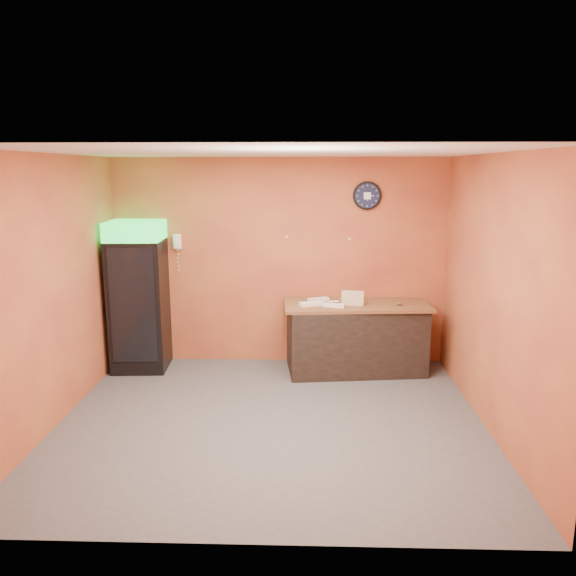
{
  "coord_description": "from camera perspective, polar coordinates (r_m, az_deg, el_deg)",
  "views": [
    {
      "loc": [
        0.35,
        -5.54,
        2.64
      ],
      "look_at": [
        0.16,
        0.6,
        1.34
      ],
      "focal_mm": 35.0,
      "sensor_mm": 36.0,
      "label": 1
    }
  ],
  "objects": [
    {
      "name": "wall_clock",
      "position": [
        7.57,
        8.04,
        9.27
      ],
      "size": [
        0.38,
        0.06,
        0.38
      ],
      "color": "black",
      "rests_on": "back_wall"
    },
    {
      "name": "wrapped_sandwich_right",
      "position": [
        7.47,
        3.1,
        -1.18
      ],
      "size": [
        0.3,
        0.21,
        0.04
      ],
      "primitive_type": "cube",
      "rotation": [
        0.0,
        0.0,
        0.42
      ],
      "color": "white",
      "rests_on": "butcher_paper"
    },
    {
      "name": "wrapped_sandwich_mid",
      "position": [
        7.17,
        4.74,
        -1.77
      ],
      "size": [
        0.29,
        0.19,
        0.04
      ],
      "primitive_type": "cube",
      "rotation": [
        0.0,
        0.0,
        -0.32
      ],
      "color": "white",
      "rests_on": "butcher_paper"
    },
    {
      "name": "left_wall",
      "position": [
        6.25,
        -22.89,
        -0.42
      ],
      "size": [
        0.02,
        4.0,
        2.8
      ],
      "primitive_type": "cube",
      "color": "#C16B36",
      "rests_on": "floor"
    },
    {
      "name": "floor",
      "position": [
        6.15,
        -1.74,
        -13.44
      ],
      "size": [
        4.5,
        4.5,
        0.0
      ],
      "primitive_type": "plane",
      "color": "#47474C",
      "rests_on": "ground"
    },
    {
      "name": "kitchen_tool",
      "position": [
        7.42,
        5.41,
        -1.21
      ],
      "size": [
        0.07,
        0.07,
        0.07
      ],
      "primitive_type": "cylinder",
      "color": "silver",
      "rests_on": "butcher_paper"
    },
    {
      "name": "ceiling",
      "position": [
        5.56,
        -1.93,
        13.63
      ],
      "size": [
        4.5,
        4.0,
        0.02
      ],
      "primitive_type": "cube",
      "color": "white",
      "rests_on": "back_wall"
    },
    {
      "name": "beverage_cooler",
      "position": [
        7.67,
        -15.0,
        -1.02
      ],
      "size": [
        0.73,
        0.74,
        1.99
      ],
      "rotation": [
        0.0,
        0.0,
        0.06
      ],
      "color": "black",
      "rests_on": "floor"
    },
    {
      "name": "prep_counter",
      "position": [
        7.51,
        6.89,
        -5.14
      ],
      "size": [
        1.84,
        0.98,
        0.88
      ],
      "primitive_type": "cube",
      "rotation": [
        0.0,
        0.0,
        0.11
      ],
      "color": "black",
      "rests_on": "floor"
    },
    {
      "name": "back_wall",
      "position": [
        7.65,
        -0.9,
        2.65
      ],
      "size": [
        4.5,
        0.02,
        2.8
      ],
      "primitive_type": "cube",
      "color": "#C16B36",
      "rests_on": "floor"
    },
    {
      "name": "wrapped_sandwich_left",
      "position": [
        7.22,
        2.41,
        -1.62
      ],
      "size": [
        0.33,
        0.22,
        0.04
      ],
      "primitive_type": "cube",
      "rotation": [
        0.0,
        0.0,
        0.36
      ],
      "color": "white",
      "rests_on": "butcher_paper"
    },
    {
      "name": "butcher_paper",
      "position": [
        7.39,
        6.98,
        -1.72
      ],
      "size": [
        1.94,
        0.94,
        0.04
      ],
      "primitive_type": "cube",
      "rotation": [
        0.0,
        0.0,
        0.07
      ],
      "color": "brown",
      "rests_on": "prep_counter"
    },
    {
      "name": "wall_phone",
      "position": [
        7.75,
        -11.19,
        4.65
      ],
      "size": [
        0.11,
        0.1,
        0.2
      ],
      "color": "white",
      "rests_on": "back_wall"
    },
    {
      "name": "sub_roll_stack",
      "position": [
        7.28,
        6.59,
        -1.03
      ],
      "size": [
        0.29,
        0.13,
        0.18
      ],
      "rotation": [
        0.0,
        0.0,
        -0.12
      ],
      "color": "beige",
      "rests_on": "butcher_paper"
    },
    {
      "name": "right_wall",
      "position": [
        5.99,
        20.19,
        -0.71
      ],
      "size": [
        0.02,
        4.0,
        2.8
      ],
      "primitive_type": "cube",
      "color": "#C16B36",
      "rests_on": "floor"
    }
  ]
}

